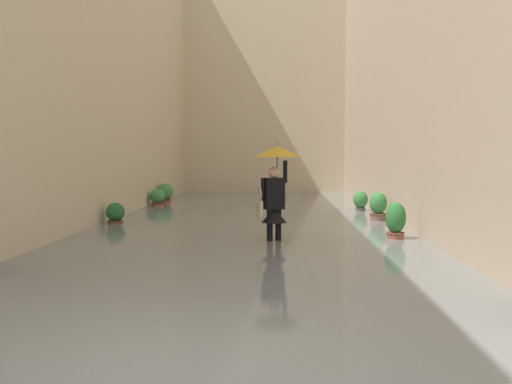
{
  "coord_description": "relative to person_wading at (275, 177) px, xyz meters",
  "views": [
    {
      "loc": [
        -0.8,
        4.09,
        1.88
      ],
      "look_at": [
        -0.26,
        -7.48,
        1.11
      ],
      "focal_mm": 38.79,
      "sensor_mm": 36.0,
      "label": 1
    }
  ],
  "objects": [
    {
      "name": "potted_plant_mid_right",
      "position": [
        4.01,
        -8.56,
        -0.94
      ],
      "size": [
        0.58,
        0.58,
        0.88
      ],
      "color": "brown",
      "rests_on": "ground_plane"
    },
    {
      "name": "building_facade_far",
      "position": [
        0.68,
        -15.2,
        3.38
      ],
      "size": [
        10.87,
        1.8,
        9.66
      ],
      "primitive_type": "cube",
      "color": "beige",
      "rests_on": "ground_plane"
    },
    {
      "name": "potted_plant_near_left",
      "position": [
        -2.42,
        -0.38,
        -0.95
      ],
      "size": [
        0.41,
        0.41,
        0.94
      ],
      "color": "brown",
      "rests_on": "ground_plane"
    },
    {
      "name": "ground_plane",
      "position": [
        0.68,
        -3.79,
        -1.45
      ],
      "size": [
        60.0,
        60.0,
        0.0
      ],
      "primitive_type": "plane",
      "color": "gray"
    },
    {
      "name": "building_facade_left",
      "position": [
        -3.86,
        -3.78,
        3.92
      ],
      "size": [
        2.04,
        25.02,
        10.74
      ],
      "color": "tan",
      "rests_on": "ground_plane"
    },
    {
      "name": "potted_plant_far_right",
      "position": [
        3.99,
        -2.61,
        -1.07
      ],
      "size": [
        0.46,
        0.46,
        0.71
      ],
      "color": "brown",
      "rests_on": "ground_plane"
    },
    {
      "name": "potted_plant_near_right",
      "position": [
        4.01,
        -7.34,
        -1.03
      ],
      "size": [
        0.51,
        0.51,
        0.77
      ],
      "color": "brown",
      "rests_on": "ground_plane"
    },
    {
      "name": "potted_plant_mid_left",
      "position": [
        -2.63,
        -3.57,
        -0.97
      ],
      "size": [
        0.45,
        0.45,
        0.93
      ],
      "color": "brown",
      "rests_on": "ground_plane"
    },
    {
      "name": "building_facade_right",
      "position": [
        5.21,
        -3.78,
        4.07
      ],
      "size": [
        2.04,
        25.02,
        11.03
      ],
      "color": "beige",
      "rests_on": "ground_plane"
    },
    {
      "name": "flood_water",
      "position": [
        0.68,
        -3.79,
        -1.35
      ],
      "size": [
        8.07,
        27.02,
        0.2
      ],
      "primitive_type": "cube",
      "color": "slate",
      "rests_on": "ground_plane"
    },
    {
      "name": "person_wading",
      "position": [
        0.0,
        0.0,
        0.0
      ],
      "size": [
        0.94,
        0.94,
        2.14
      ],
      "color": "#2D2319",
      "rests_on": "ground_plane"
    },
    {
      "name": "potted_plant_far_left",
      "position": [
        -2.52,
        -6.02,
        -0.99
      ],
      "size": [
        0.44,
        0.44,
        0.8
      ],
      "color": "#66605B",
      "rests_on": "ground_plane"
    }
  ]
}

